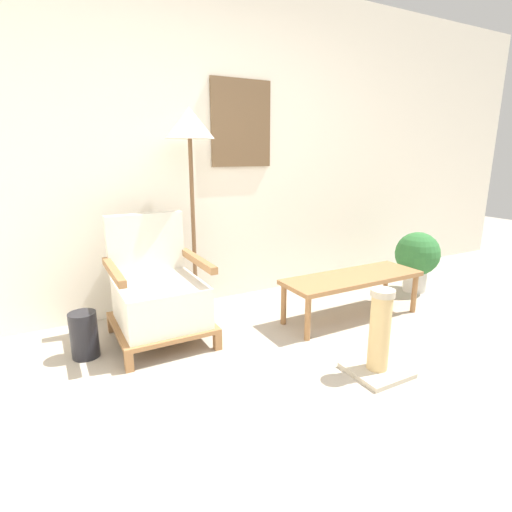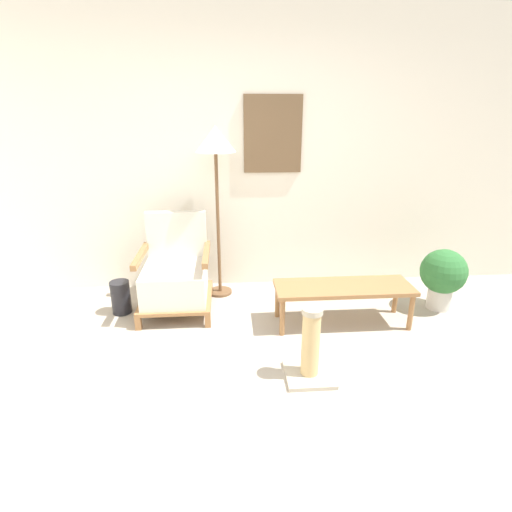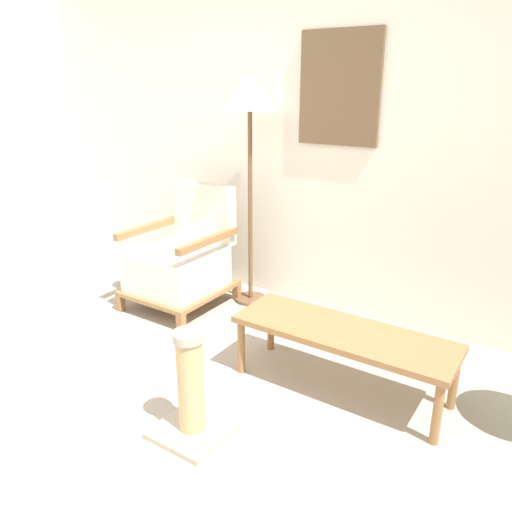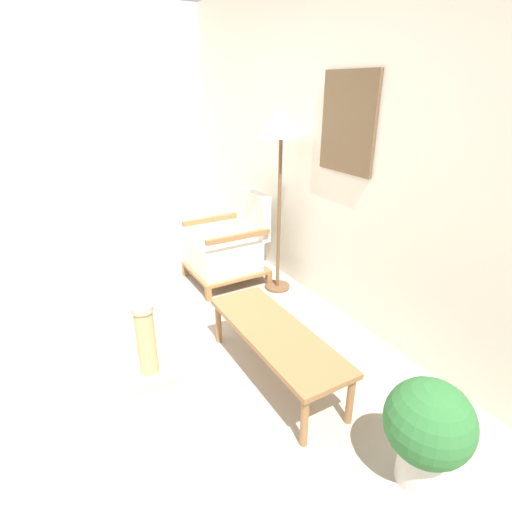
# 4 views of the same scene
# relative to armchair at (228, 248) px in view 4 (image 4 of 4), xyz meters

# --- Properties ---
(ground_plane) EXTENTS (14.00, 14.00, 0.00)m
(ground_plane) POSITION_rel_armchair_xyz_m (0.64, -1.66, -0.34)
(ground_plane) COLOR #A89E8E
(wall_back) EXTENTS (8.00, 0.09, 2.70)m
(wall_back) POSITION_rel_armchair_xyz_m (0.64, 0.59, 1.01)
(wall_back) COLOR silver
(wall_back) RESTS_ON ground_plane
(wall_left) EXTENTS (0.06, 8.00, 2.70)m
(wall_left) POSITION_rel_armchair_xyz_m (-1.89, -1.16, 1.01)
(wall_left) COLOR silver
(wall_left) RESTS_ON ground_plane
(armchair) EXTENTS (0.64, 0.69, 0.88)m
(armchair) POSITION_rel_armchair_xyz_m (0.00, 0.00, 0.00)
(armchair) COLOR olive
(armchair) RESTS_ON ground_plane
(floor_lamp) EXTENTS (0.37, 0.37, 1.64)m
(floor_lamp) POSITION_rel_armchair_xyz_m (0.40, 0.33, 1.09)
(floor_lamp) COLOR brown
(floor_lamp) RESTS_ON ground_plane
(coffee_table) EXTENTS (1.17, 0.40, 0.36)m
(coffee_table) POSITION_rel_armchair_xyz_m (1.46, -0.37, -0.02)
(coffee_table) COLOR olive
(coffee_table) RESTS_ON ground_plane
(vase) EXTENTS (0.17, 0.17, 0.31)m
(vase) POSITION_rel_armchair_xyz_m (-0.51, -0.03, -0.18)
(vase) COLOR black
(vase) RESTS_ON ground_plane
(potted_plant) EXTENTS (0.41, 0.41, 0.58)m
(potted_plant) POSITION_rel_armchair_xyz_m (2.46, -0.16, 0.00)
(potted_plant) COLOR beige
(potted_plant) RESTS_ON ground_plane
(scratching_post) EXTENTS (0.33, 0.33, 0.54)m
(scratching_post) POSITION_rel_armchair_xyz_m (1.03, -1.10, -0.13)
(scratching_post) COLOR #B2A893
(scratching_post) RESTS_ON ground_plane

